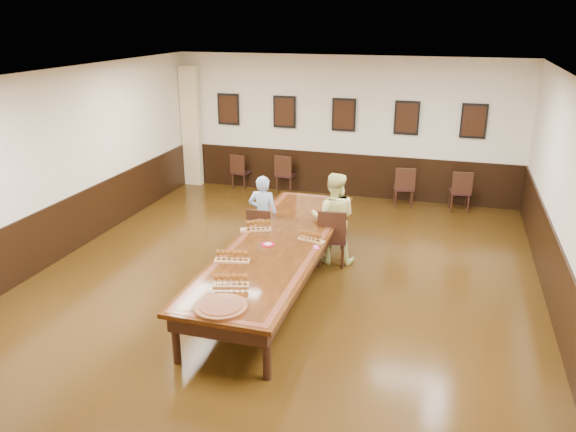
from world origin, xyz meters
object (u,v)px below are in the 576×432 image
(chair_man, at_px, (262,231))
(spare_chair_b, at_px, (286,173))
(chair_woman, at_px, (333,236))
(conference_table, at_px, (279,250))
(person_man, at_px, (263,215))
(person_woman, at_px, (334,218))
(carved_platter, at_px, (221,307))
(spare_chair_d, at_px, (460,190))
(spare_chair_c, at_px, (404,186))
(spare_chair_a, at_px, (242,171))

(chair_man, relative_size, spare_chair_b, 0.97)
(chair_woman, xyz_separation_m, conference_table, (-0.62, -1.07, 0.11))
(person_man, relative_size, person_woman, 0.90)
(carved_platter, bearing_deg, person_man, 100.52)
(person_man, relative_size, carved_platter, 1.76)
(spare_chair_d, bearing_deg, person_woman, 51.29)
(conference_table, bearing_deg, spare_chair_c, 72.05)
(chair_man, height_order, conference_table, chair_man)
(chair_man, distance_m, spare_chair_a, 4.15)
(spare_chair_c, bearing_deg, person_woman, 64.83)
(chair_man, height_order, chair_woman, chair_woman)
(person_woman, height_order, conference_table, person_woman)
(spare_chair_c, xyz_separation_m, person_man, (-2.14, -3.33, 0.25))
(chair_woman, xyz_separation_m, person_woman, (-0.01, 0.11, 0.28))
(person_man, height_order, conference_table, person_man)
(spare_chair_b, bearing_deg, chair_woman, 123.20)
(spare_chair_b, relative_size, spare_chair_c, 1.00)
(person_woman, bearing_deg, spare_chair_a, -57.46)
(person_man, bearing_deg, spare_chair_d, -136.98)
(chair_man, xyz_separation_m, spare_chair_a, (-1.81, 3.73, -0.02))
(person_man, bearing_deg, carved_platter, 98.14)
(spare_chair_c, relative_size, conference_table, 0.18)
(chair_man, height_order, spare_chair_d, spare_chair_d)
(person_woman, distance_m, conference_table, 1.33)
(person_man, bearing_deg, chair_woman, 171.36)
(spare_chair_a, bearing_deg, chair_man, 125.68)
(person_woman, bearing_deg, spare_chair_c, -111.89)
(spare_chair_b, bearing_deg, spare_chair_c, 179.72)
(spare_chair_a, relative_size, spare_chair_c, 0.93)
(spare_chair_c, xyz_separation_m, carved_platter, (-1.51, -6.71, 0.31))
(spare_chair_a, relative_size, spare_chair_b, 0.93)
(spare_chair_b, relative_size, conference_table, 0.18)
(spare_chair_a, xyz_separation_m, spare_chair_b, (1.15, -0.01, 0.03))
(spare_chair_a, height_order, spare_chair_b, spare_chair_b)
(chair_woman, xyz_separation_m, spare_chair_d, (2.05, 3.52, -0.05))
(conference_table, height_order, carved_platter, carved_platter)
(spare_chair_c, relative_size, spare_chair_d, 1.01)
(spare_chair_c, bearing_deg, spare_chair_b, -16.91)
(spare_chair_d, xyz_separation_m, carved_platter, (-2.71, -6.76, 0.32))
(spare_chair_c, xyz_separation_m, person_woman, (-0.87, -3.36, 0.33))
(spare_chair_a, relative_size, spare_chair_d, 0.94)
(chair_woman, bearing_deg, carved_platter, 71.14)
(person_man, bearing_deg, spare_chair_c, -125.09)
(spare_chair_d, distance_m, person_woman, 4.01)
(chair_man, height_order, person_man, person_man)
(chair_woman, xyz_separation_m, spare_chair_a, (-3.09, 3.78, -0.08))
(spare_chair_b, relative_size, spare_chair_d, 1.01)
(spare_chair_d, height_order, carved_platter, spare_chair_d)
(person_man, xyz_separation_m, carved_platter, (0.63, -3.38, 0.06))
(spare_chair_a, distance_m, carved_platter, 7.44)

